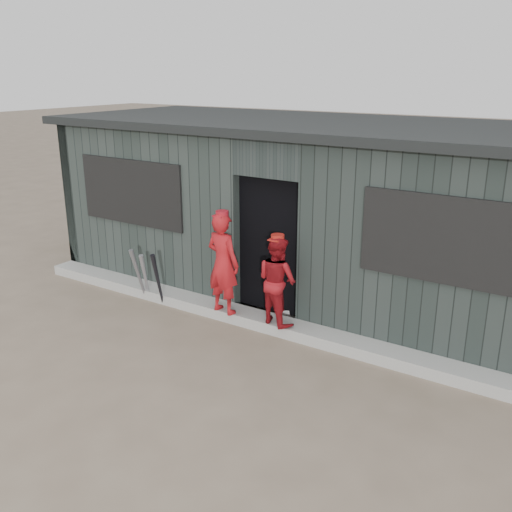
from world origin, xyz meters
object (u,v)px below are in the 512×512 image
Objects in this scene: player_red_left at (223,263)px; dugout at (316,209)px; bat_mid at (139,275)px; player_red_right at (277,280)px; bat_right at (158,280)px; player_grey_back at (292,281)px; bat_left at (145,277)px.

dugout is at bearing -96.85° from player_red_left.
bat_mid is 0.74× the size of player_red_right.
player_red_right reaches higher than bat_right.
player_red_left is at bearing 24.32° from player_grey_back.
bat_right is 2.63m from dugout.
bat_right is (0.31, -0.07, 0.04)m from bat_left.
player_red_right is at bearing 6.50° from bat_right.
player_red_right reaches higher than bat_left.
dugout reaches higher than bat_left.
player_red_left is at bearing 6.24° from bat_right.
bat_left is at bearing 37.68° from bat_mid.
bat_left is 0.10m from bat_mid.
bat_mid is at bearing 11.06° from player_red_left.
player_red_right is 0.58m from player_grey_back.
dugout is at bearing -94.60° from player_grey_back.
bat_left is at bearing 21.78° from player_red_right.
player_grey_back is at bearing 17.98° from bat_left.
bat_mid is 1.01× the size of bat_right.
player_grey_back is at bearing -77.26° from dugout.
player_red_right is 1.86m from dugout.
dugout is (-0.35, 1.74, 0.55)m from player_red_right.
player_red_left is 0.17× the size of dugout.
player_red_left is (1.41, 0.05, 0.46)m from bat_left.
bat_mid is 2.33m from player_grey_back.
player_red_left is 1.00m from player_grey_back.
dugout is (0.44, 1.83, 0.44)m from player_red_left.
dugout is (1.54, 1.95, 0.86)m from bat_right.
dugout is (1.93, 1.95, 0.86)m from bat_mid.
player_red_right is (2.28, 0.21, 0.31)m from bat_mid.
player_red_left is at bearing 24.80° from player_red_right.
player_red_left is at bearing -103.63° from dugout.
dugout is at bearing -60.72° from player_red_right.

